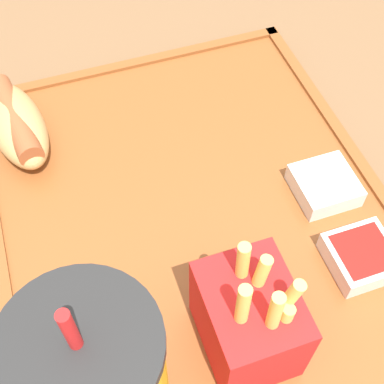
{
  "coord_description": "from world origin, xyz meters",
  "views": [
    {
      "loc": [
        -0.24,
        0.09,
        1.14
      ],
      "look_at": [
        0.02,
        -0.0,
        0.76
      ],
      "focal_mm": 50.0,
      "sensor_mm": 36.0,
      "label": 1
    }
  ],
  "objects_px": {
    "hot_dog_far": "(16,123)",
    "sauce_cup_mayo": "(324,184)",
    "sauce_cup_ketchup": "(361,256)",
    "fries_carton": "(254,318)"
  },
  "relations": [
    {
      "from": "hot_dog_far",
      "to": "fries_carton",
      "type": "relative_size",
      "value": 1.06
    },
    {
      "from": "fries_carton",
      "to": "hot_dog_far",
      "type": "bearing_deg",
      "value": 27.21
    },
    {
      "from": "hot_dog_far",
      "to": "fries_carton",
      "type": "bearing_deg",
      "value": -152.79
    },
    {
      "from": "fries_carton",
      "to": "sauce_cup_mayo",
      "type": "distance_m",
      "value": 0.17
    },
    {
      "from": "hot_dog_far",
      "to": "fries_carton",
      "type": "height_order",
      "value": "fries_carton"
    },
    {
      "from": "hot_dog_far",
      "to": "sauce_cup_mayo",
      "type": "bearing_deg",
      "value": -121.55
    },
    {
      "from": "hot_dog_far",
      "to": "sauce_cup_mayo",
      "type": "height_order",
      "value": "hot_dog_far"
    },
    {
      "from": "hot_dog_far",
      "to": "sauce_cup_ketchup",
      "type": "height_order",
      "value": "hot_dog_far"
    },
    {
      "from": "fries_carton",
      "to": "sauce_cup_mayo",
      "type": "bearing_deg",
      "value": -47.7
    },
    {
      "from": "sauce_cup_mayo",
      "to": "sauce_cup_ketchup",
      "type": "bearing_deg",
      "value": 176.14
    }
  ]
}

